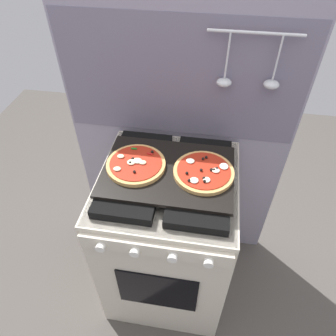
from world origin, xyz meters
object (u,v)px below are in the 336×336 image
object	(u,v)px
stove	(168,235)
pizza_left	(136,164)
pizza_right	(204,171)
baking_tray	(168,171)

from	to	relation	value
stove	pizza_left	xyz separation A→B (m)	(-0.14, 0.01, 0.48)
stove	pizza_right	xyz separation A→B (m)	(0.15, 0.01, 0.48)
baking_tray	pizza_left	distance (m)	0.14
stove	pizza_left	distance (m)	0.50
stove	pizza_left	bearing A→B (deg)	177.71
baking_tray	pizza_left	world-z (taller)	pizza_left
stove	baking_tray	xyz separation A→B (m)	(0.00, 0.00, 0.46)
baking_tray	pizza_left	size ratio (longest dim) A/B	2.19
stove	baking_tray	distance (m)	0.46
stove	pizza_right	distance (m)	0.50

